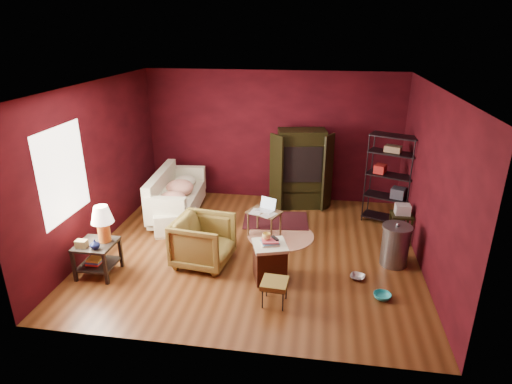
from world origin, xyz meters
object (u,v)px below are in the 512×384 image
laptop_desk (265,214)px  armchair (203,239)px  wire_shelving (390,176)px  sofa (175,196)px  hamper (270,261)px  side_table (100,234)px  tv_armoire (301,168)px

laptop_desk → armchair: bearing=-103.2°
wire_shelving → sofa: bearing=-153.0°
armchair → wire_shelving: (3.14, 2.07, 0.53)m
armchair → hamper: 1.17m
side_table → hamper: size_ratio=1.64×
sofa → tv_armoire: 2.67m
sofa → wire_shelving: wire_shelving is taller
armchair → side_table: size_ratio=0.79×
laptop_desk → tv_armoire: tv_armoire is taller
side_table → wire_shelving: size_ratio=0.64×
sofa → side_table: bearing=149.7°
hamper → tv_armoire: 2.99m
side_table → tv_armoire: tv_armoire is taller
side_table → tv_armoire: bearing=47.4°
laptop_desk → wire_shelving: wire_shelving is taller
armchair → hamper: bearing=-97.3°
sofa → side_table: size_ratio=1.90×
armchair → sofa: bearing=39.0°
sofa → side_table: 2.34m
hamper → tv_armoire: size_ratio=0.41×
armchair → side_table: bearing=116.9°
laptop_desk → wire_shelving: (2.29, 0.96, 0.53)m
armchair → laptop_desk: (0.85, 1.12, 0.00)m
armchair → hamper: (1.12, -0.30, -0.13)m
sofa → laptop_desk: size_ratio=2.98×
side_table → tv_armoire: 4.28m
hamper → sofa: bearing=136.8°
laptop_desk → side_table: bearing=-120.9°
sofa → laptop_desk: bearing=-128.8°
armchair → laptop_desk: armchair is taller
side_table → wire_shelving: 5.31m
armchair → hamper: size_ratio=1.28×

